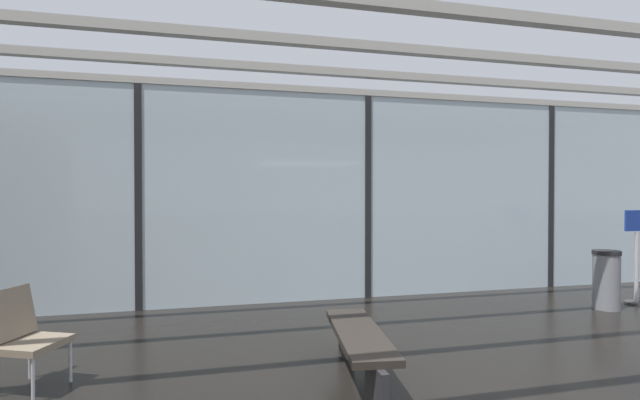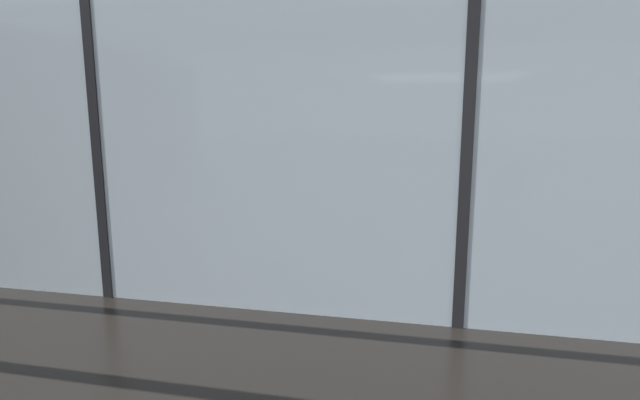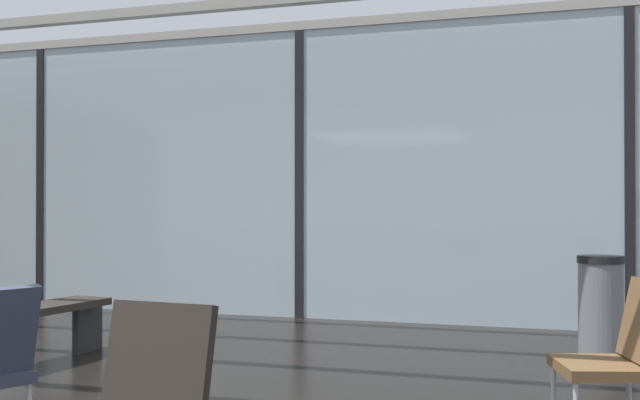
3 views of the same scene
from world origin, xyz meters
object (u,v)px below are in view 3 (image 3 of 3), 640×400
parked_airplane (335,155)px  lounge_chair_0 (620,350)px  waiting_bench (29,320)px  trash_bin (601,308)px

parked_airplane → lounge_chair_0: 11.22m
parked_airplane → waiting_bench: 9.60m
waiting_bench → lounge_chair_0: bearing=-92.0°
lounge_chair_0 → parked_airplane: bearing=-171.2°
parked_airplane → waiting_bench: size_ratio=6.74×
parked_airplane → waiting_bench: bearing=-88.8°
lounge_chair_0 → waiting_bench: lounge_chair_0 is taller
lounge_chair_0 → waiting_bench: 4.39m
parked_airplane → trash_bin: (4.55, -7.81, -1.87)m
trash_bin → lounge_chair_0: bearing=-90.5°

